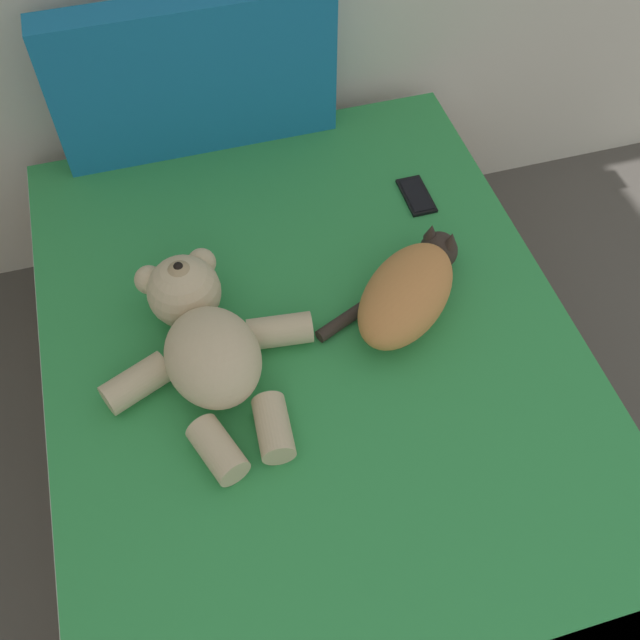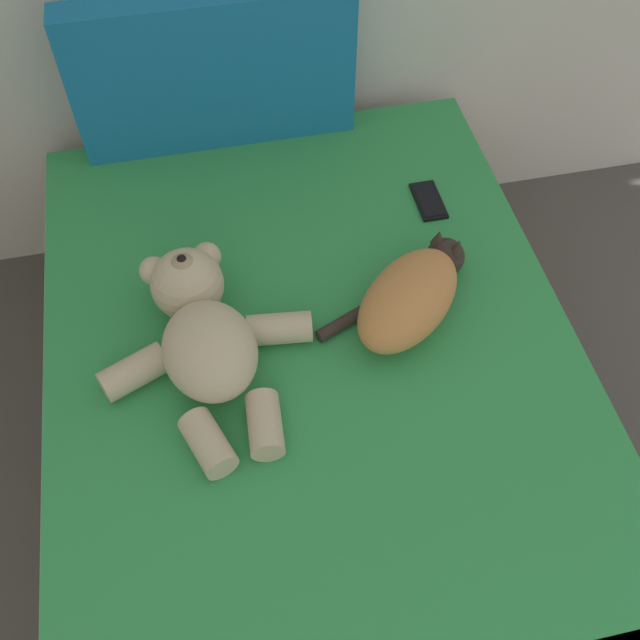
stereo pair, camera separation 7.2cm
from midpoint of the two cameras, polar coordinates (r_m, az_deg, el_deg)
The scene contains 5 objects.
bed at distance 1.93m, azimuth 1.16°, elevation -8.81°, with size 1.32×1.96×0.52m.
patterned_cushion at distance 2.16m, azimuth -7.30°, elevation 18.59°, with size 0.79×0.10×0.45m.
cat at distance 1.78m, azimuth 8.32°, elevation 1.89°, with size 0.42×0.37×0.15m.
teddy_bear at distance 1.70m, azimuth -7.88°, elevation -1.01°, with size 0.51×0.59×0.19m.
cell_phone at distance 2.10m, azimuth 9.45°, elevation 9.15°, with size 0.07×0.15×0.01m.
Camera 2 is at (1.33, 2.29, 1.97)m, focal length 41.02 mm.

